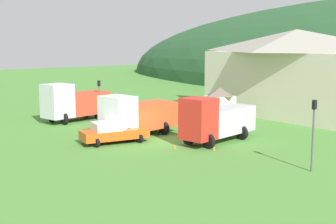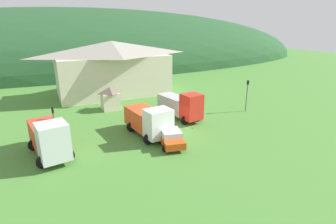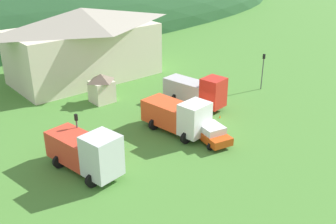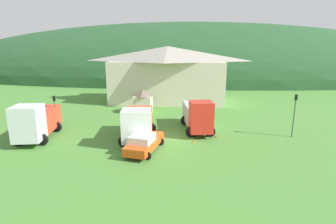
# 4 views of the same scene
# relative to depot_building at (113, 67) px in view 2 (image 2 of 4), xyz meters

# --- Properties ---
(ground_plane) EXTENTS (200.00, 200.00, 0.00)m
(ground_plane) POSITION_rel_depot_building_xyz_m (1.83, -18.69, -4.61)
(ground_plane) COLOR #477F33
(forested_hill_backdrop) EXTENTS (161.84, 60.00, 32.26)m
(forested_hill_backdrop) POSITION_rel_depot_building_xyz_m (1.83, 41.96, -4.61)
(forested_hill_backdrop) COLOR #234C28
(forested_hill_backdrop) RESTS_ON ground
(depot_building) EXTENTS (19.16, 9.97, 8.94)m
(depot_building) POSITION_rel_depot_building_xyz_m (0.00, 0.00, 0.00)
(depot_building) COLOR beige
(depot_building) RESTS_ON ground
(play_shed_cream) EXTENTS (2.50, 2.37, 3.24)m
(play_shed_cream) POSITION_rel_depot_building_xyz_m (-2.69, -8.29, -2.94)
(play_shed_cream) COLOR beige
(play_shed_cream) RESTS_ON ground
(tow_truck_silver) EXTENTS (3.80, 7.06, 3.74)m
(tow_truck_silver) POSITION_rel_depot_building_xyz_m (-11.09, -19.97, -2.74)
(tow_truck_silver) COLOR silver
(tow_truck_silver) RESTS_ON ground
(heavy_rig_white) EXTENTS (3.85, 6.88, 3.48)m
(heavy_rig_white) POSITION_rel_depot_building_xyz_m (-1.22, -19.32, -2.85)
(heavy_rig_white) COLOR white
(heavy_rig_white) RESTS_ON ground
(crane_truck_red) EXTENTS (3.63, 7.30, 3.62)m
(crane_truck_red) POSITION_rel_depot_building_xyz_m (4.51, -15.91, -2.84)
(crane_truck_red) COLOR red
(crane_truck_red) RESTS_ON ground
(service_pickup_orange) EXTENTS (3.05, 5.38, 1.66)m
(service_pickup_orange) POSITION_rel_depot_building_xyz_m (-0.17, -22.25, -3.78)
(service_pickup_orange) COLOR #DB4D16
(service_pickup_orange) RESTS_ON ground
(traffic_light_west) EXTENTS (0.20, 0.32, 3.87)m
(traffic_light_west) POSITION_rel_depot_building_xyz_m (-10.44, -17.40, -2.21)
(traffic_light_west) COLOR #4C4C51
(traffic_light_west) RESTS_ON ground
(traffic_light_east) EXTENTS (0.20, 0.32, 4.32)m
(traffic_light_east) POSITION_rel_depot_building_xyz_m (14.02, -17.13, -1.97)
(traffic_light_east) COLOR #4C4C51
(traffic_light_east) RESTS_ON ground
(traffic_cone_near_pickup) EXTENTS (0.36, 0.36, 0.62)m
(traffic_cone_near_pickup) POSITION_rel_depot_building_xyz_m (4.14, -19.65, -4.61)
(traffic_cone_near_pickup) COLOR orange
(traffic_cone_near_pickup) RESTS_ON ground
(traffic_cone_mid_row) EXTENTS (0.36, 0.36, 0.60)m
(traffic_cone_mid_row) POSITION_rel_depot_building_xyz_m (6.45, -17.91, -4.61)
(traffic_cone_mid_row) COLOR orange
(traffic_cone_mid_row) RESTS_ON ground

